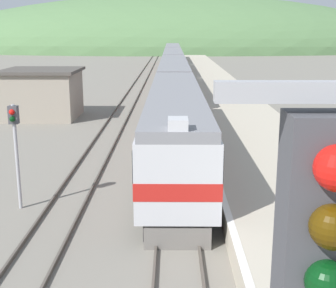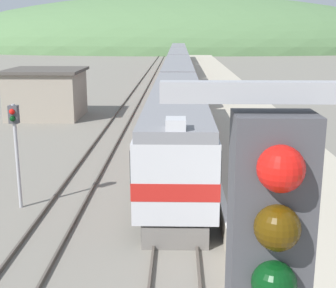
% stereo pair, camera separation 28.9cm
% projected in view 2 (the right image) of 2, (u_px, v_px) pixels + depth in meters
% --- Properties ---
extents(track_main, '(1.52, 180.00, 0.16)m').
position_uv_depth(track_main, '(178.00, 80.00, 65.48)').
color(track_main, '#4C443D').
rests_on(track_main, ground).
extents(track_siding, '(1.52, 180.00, 0.16)m').
position_uv_depth(track_siding, '(146.00, 80.00, 65.58)').
color(track_siding, '#4C443D').
rests_on(track_siding, ground).
extents(platform, '(6.33, 140.00, 0.90)m').
position_uv_depth(platform, '(227.00, 99.00, 45.87)').
color(platform, '#B2A893').
rests_on(platform, ground).
extents(distant_hills, '(166.22, 74.80, 35.86)m').
position_uv_depth(distant_hills, '(179.00, 50.00, 159.69)').
color(distant_hills, '#517547').
rests_on(distant_hills, ground).
extents(station_shed, '(6.09, 5.93, 3.96)m').
position_uv_depth(station_shed, '(47.00, 93.00, 38.26)').
color(station_shed, gray).
rests_on(station_shed, ground).
extents(express_train_lead_car, '(2.90, 20.43, 4.36)m').
position_uv_depth(express_train_lead_car, '(177.00, 125.00, 24.60)').
color(express_train_lead_car, black).
rests_on(express_train_lead_car, ground).
extents(carriage_second, '(2.89, 23.01, 4.00)m').
position_uv_depth(carriage_second, '(178.00, 80.00, 46.77)').
color(carriage_second, black).
rests_on(carriage_second, ground).
extents(carriage_third, '(2.89, 23.01, 4.00)m').
position_uv_depth(carriage_third, '(178.00, 63.00, 69.96)').
color(carriage_third, black).
rests_on(carriage_third, ground).
extents(carriage_fourth, '(2.89, 23.01, 4.00)m').
position_uv_depth(carriage_fourth, '(178.00, 54.00, 93.15)').
color(carriage_fourth, black).
rests_on(carriage_fourth, ground).
extents(signal_post_siding, '(0.36, 0.42, 4.27)m').
position_uv_depth(signal_post_siding, '(15.00, 135.00, 18.43)').
color(signal_post_siding, '#9E9EA3').
rests_on(signal_post_siding, ground).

